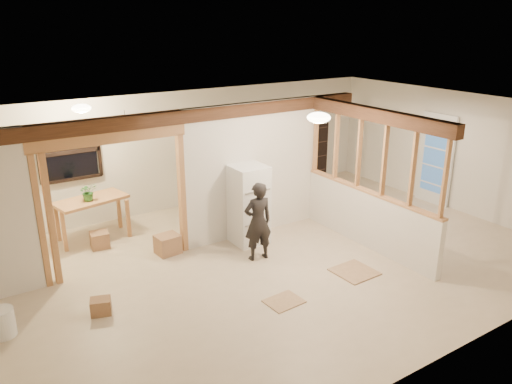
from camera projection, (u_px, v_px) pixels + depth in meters
floor at (281, 258)px, 8.60m from camera, size 9.00×6.50×0.01m
ceiling at (283, 113)px, 7.78m from camera, size 9.00×6.50×0.01m
wall_back at (194, 148)px, 10.77m from camera, size 9.00×0.01×2.50m
wall_front at (451, 267)px, 5.61m from camera, size 9.00×0.01×2.50m
wall_right at (455, 152)px, 10.50m from camera, size 0.01×6.50×2.50m
partition_left_stub at (0, 216)px, 7.06m from camera, size 0.90×0.12×2.50m
partition_center at (253, 170)px, 9.24m from camera, size 2.80×0.12×2.50m
doorway_frame at (116, 204)px, 7.96m from camera, size 2.46×0.14×2.20m
header_beam_back at (192, 115)px, 8.26m from camera, size 7.00×0.18×0.22m
header_beam_right at (375, 115)px, 8.32m from camera, size 0.18×3.30×0.22m
pony_wall at (367, 219)px, 8.94m from camera, size 0.12×3.20×1.00m
stud_partition at (372, 156)px, 8.56m from camera, size 0.14×3.20×1.32m
window_back at (69, 152)px, 9.27m from camera, size 1.12×0.10×1.10m
french_door at (436, 159)px, 10.86m from camera, size 0.12×0.86×2.00m
ceiling_dome_main at (319, 118)px, 7.54m from camera, size 0.36×0.36×0.16m
ceiling_dome_util at (81, 108)px, 8.33m from camera, size 0.32×0.32×0.14m
hanging_bulb at (126, 130)px, 8.13m from camera, size 0.07×0.07×0.07m
refrigerator at (249, 205)px, 8.98m from camera, size 0.60×0.58×1.45m
woman at (258, 221)px, 8.34m from camera, size 0.53×0.38×1.37m
work_table at (93, 219)px, 9.21m from camera, size 1.36×0.88×0.79m
potted_plant at (88, 192)px, 8.95m from camera, size 0.31×0.28×0.33m
bookshelf at (311, 151)px, 12.34m from camera, size 0.81×0.27×1.61m
bucket at (3, 323)px, 6.42m from camera, size 0.39×0.39×0.39m
box_util_a at (168, 244)px, 8.71m from camera, size 0.42×0.37×0.34m
box_util_b at (100, 240)px, 8.94m from camera, size 0.34×0.34×0.29m
box_front at (101, 306)px, 6.93m from camera, size 0.33×0.30×0.22m
floor_panel_near at (354, 272)px, 8.09m from camera, size 0.64×0.64×0.02m
floor_panel_far at (284, 301)px, 7.25m from camera, size 0.54×0.45×0.02m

